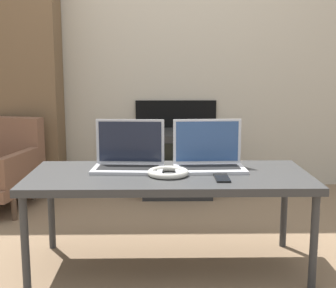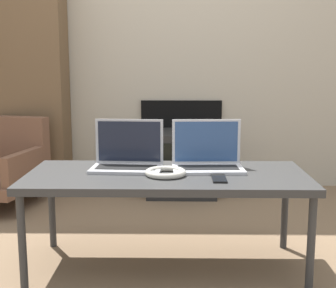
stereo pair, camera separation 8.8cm
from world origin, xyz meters
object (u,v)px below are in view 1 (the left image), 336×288
(headphones, at_px, (168,172))
(tv, at_px, (177,163))
(laptop_left, at_px, (129,158))
(laptop_right, at_px, (209,157))
(phone, at_px, (222,178))

(headphones, distance_m, tv, 1.40)
(laptop_left, bearing_deg, laptop_right, 3.73)
(laptop_left, relative_size, headphones, 1.84)
(laptop_right, bearing_deg, headphones, -148.35)
(laptop_left, relative_size, tv, 0.69)
(laptop_left, xyz_separation_m, phone, (0.44, -0.21, -0.05))
(laptop_left, height_order, laptop_right, same)
(laptop_left, bearing_deg, headphones, -32.11)
(laptop_left, distance_m, phone, 0.49)
(tv, bearing_deg, headphones, -93.84)
(laptop_right, xyz_separation_m, phone, (0.04, -0.21, -0.05))
(laptop_left, distance_m, headphones, 0.24)
(laptop_right, height_order, headphones, laptop_right)
(laptop_left, height_order, headphones, laptop_left)
(tv, bearing_deg, phone, -83.85)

